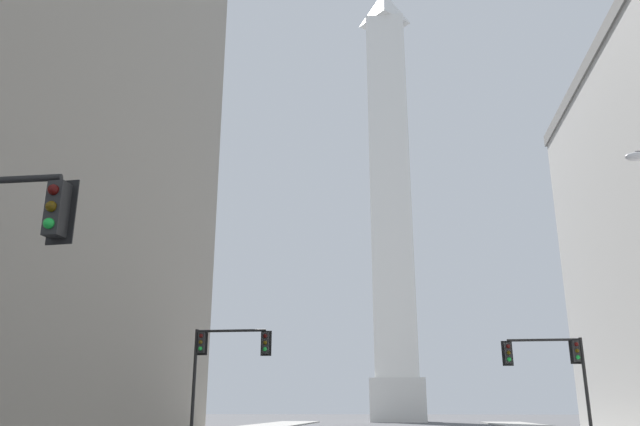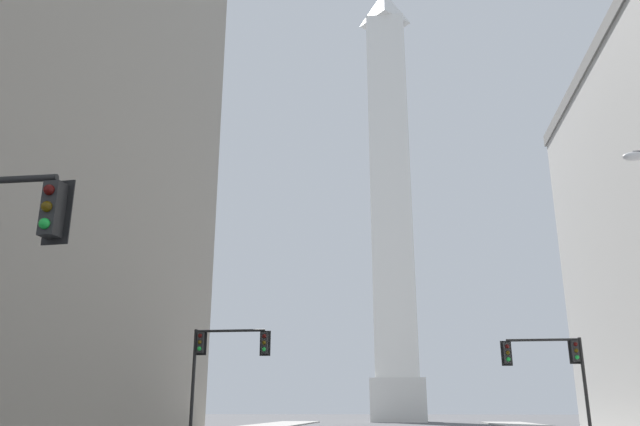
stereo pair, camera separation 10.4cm
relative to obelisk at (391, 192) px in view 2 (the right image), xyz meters
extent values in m
cube|color=silver|center=(0.00, 0.00, -30.53)|extent=(7.55, 7.55, 5.75)
cube|color=white|center=(0.00, 0.00, 0.97)|extent=(6.04, 6.04, 57.25)
pyramid|color=white|center=(0.00, 0.00, 32.91)|extent=(6.04, 6.04, 6.64)
cube|color=black|center=(-5.91, -79.82, -27.90)|extent=(0.37, 0.37, 1.10)
cube|color=black|center=(-5.90, -79.64, -27.90)|extent=(0.58, 0.08, 1.32)
sphere|color=#410907|center=(-5.93, -80.01, -27.56)|extent=(0.22, 0.22, 0.22)
sphere|color=#483506|center=(-5.93, -80.01, -27.90)|extent=(0.22, 0.22, 0.22)
sphere|color=green|center=(-5.93, -80.01, -28.24)|extent=(0.22, 0.22, 0.22)
cylinder|color=black|center=(-10.30, -57.62, -30.46)|extent=(0.18, 0.18, 5.89)
cube|color=black|center=(-10.01, -57.62, -28.21)|extent=(0.35, 0.35, 1.10)
cube|color=black|center=(-10.02, -57.44, -28.21)|extent=(0.58, 0.06, 1.32)
sphere|color=#410907|center=(-10.00, -57.81, -27.87)|extent=(0.22, 0.22, 0.22)
sphere|color=#483506|center=(-10.00, -57.81, -28.21)|extent=(0.22, 0.22, 0.22)
sphere|color=green|center=(-10.00, -57.81, -28.56)|extent=(0.22, 0.22, 0.22)
cylinder|color=black|center=(-8.39, -57.62, -27.61)|extent=(3.81, 0.14, 0.14)
sphere|color=black|center=(-10.30, -57.62, -27.61)|extent=(0.18, 0.18, 0.18)
cube|color=black|center=(-6.49, -57.62, -28.28)|extent=(0.35, 0.35, 1.10)
cube|color=black|center=(-6.50, -57.44, -28.28)|extent=(0.58, 0.06, 1.32)
sphere|color=#410907|center=(-6.48, -57.81, -27.94)|extent=(0.22, 0.22, 0.22)
sphere|color=#483506|center=(-6.48, -57.81, -28.28)|extent=(0.22, 0.22, 0.22)
sphere|color=green|center=(-6.48, -57.81, -28.63)|extent=(0.22, 0.22, 0.22)
cylinder|color=black|center=(10.17, -55.41, -30.70)|extent=(0.18, 0.18, 5.41)
cube|color=black|center=(9.88, -55.41, -28.69)|extent=(0.36, 0.36, 1.10)
cube|color=black|center=(9.87, -55.24, -28.69)|extent=(0.58, 0.06, 1.32)
sphere|color=#410907|center=(9.89, -55.60, -28.35)|extent=(0.22, 0.22, 0.22)
sphere|color=#483506|center=(9.89, -55.60, -28.69)|extent=(0.22, 0.22, 0.22)
sphere|color=green|center=(9.89, -55.60, -29.04)|extent=(0.22, 0.22, 0.22)
cylinder|color=black|center=(8.26, -55.41, -28.09)|extent=(3.82, 0.14, 0.14)
sphere|color=black|center=(10.17, -55.41, -28.09)|extent=(0.18, 0.18, 0.18)
cube|color=black|center=(6.35, -55.41, -28.76)|extent=(0.36, 0.36, 1.10)
cube|color=black|center=(6.34, -55.24, -28.76)|extent=(0.58, 0.06, 1.32)
sphere|color=#410907|center=(6.36, -55.60, -28.42)|extent=(0.22, 0.22, 0.22)
sphere|color=#483506|center=(6.36, -55.60, -28.76)|extent=(0.22, 0.22, 0.22)
sphere|color=green|center=(6.36, -55.60, -29.11)|extent=(0.22, 0.22, 0.22)
ellipsoid|color=silver|center=(7.99, -71.93, -24.26)|extent=(0.64, 0.36, 0.26)
camera|label=1|loc=(0.64, -90.64, -31.60)|focal=35.00mm
camera|label=2|loc=(0.74, -90.63, -31.60)|focal=35.00mm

